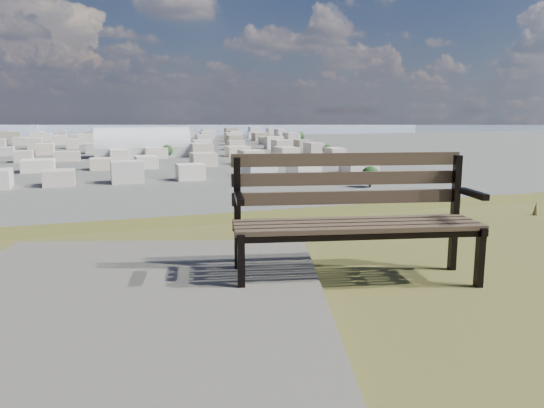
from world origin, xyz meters
name	(u,v)px	position (x,y,z in m)	size (l,w,h in m)	color
park_bench	(353,210)	(-1.11, 1.63, 25.57)	(2.00, 1.02, 1.00)	#483C29
gravel_patch	(106,326)	(-3.04, 1.19, 25.04)	(2.82, 4.02, 0.08)	#625E55
arena	(143,148)	(27.95, 313.46, 5.26)	(54.15, 25.66, 22.30)	#BBBAB6
city_blocks	(91,144)	(0.00, 394.44, 3.50)	(395.00, 361.00, 7.00)	beige
city_trees	(42,150)	(-26.39, 319.00, 4.83)	(406.52, 387.20, 9.98)	#2F1F17
bay_water	(87,128)	(0.00, 900.00, 0.00)	(2400.00, 700.00, 0.12)	#93A5BB
far_hills	(59,111)	(-60.92, 1402.93, 25.47)	(2050.00, 340.00, 60.00)	#8C92AE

